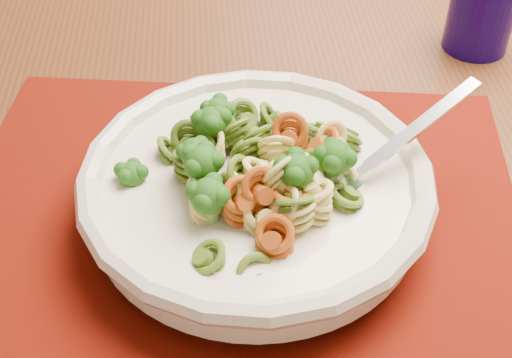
# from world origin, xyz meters

# --- Properties ---
(dining_table) EXTENTS (1.69, 1.36, 0.72)m
(dining_table) POSITION_xyz_m (-0.21, -0.79, 0.63)
(dining_table) COLOR #4C2A15
(dining_table) RESTS_ON ground
(placemat) EXTENTS (0.51, 0.42, 0.00)m
(placemat) POSITION_xyz_m (-0.15, -0.84, 0.72)
(placemat) COLOR #560A03
(placemat) RESTS_ON dining_table
(pasta_bowl) EXTENTS (0.27, 0.27, 0.05)m
(pasta_bowl) POSITION_xyz_m (-0.14, -0.84, 0.75)
(pasta_bowl) COLOR beige
(pasta_bowl) RESTS_ON placemat
(pasta_broccoli_heap) EXTENTS (0.23, 0.23, 0.06)m
(pasta_broccoli_heap) POSITION_xyz_m (-0.14, -0.84, 0.77)
(pasta_broccoli_heap) COLOR tan
(pasta_broccoli_heap) RESTS_ON pasta_bowl
(fork) EXTENTS (0.14, 0.15, 0.08)m
(fork) POSITION_xyz_m (-0.07, -0.84, 0.77)
(fork) COLOR silver
(fork) RESTS_ON pasta_bowl
(tumbler) EXTENTS (0.07, 0.07, 0.08)m
(tumbler) POSITION_xyz_m (0.02, -0.54, 0.76)
(tumbler) COLOR #0F0459
(tumbler) RESTS_ON dining_table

